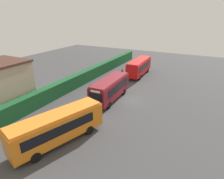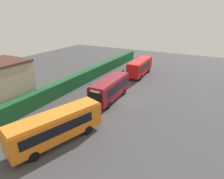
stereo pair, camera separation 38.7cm
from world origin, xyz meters
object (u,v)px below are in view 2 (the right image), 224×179
bus_red (140,66)px  traffic_cone (91,85)px  bus_orange (57,126)px  person_left (95,95)px  person_center (123,73)px  bus_maroon (110,88)px

bus_red → traffic_cone: bus_red is taller
bus_orange → person_left: (10.08, 1.96, -1.01)m
person_center → bus_maroon: bearing=177.2°
bus_orange → person_left: bus_orange is taller
bus_maroon → bus_orange: bearing=-0.4°
bus_red → person_center: (-2.64, 2.67, -1.04)m
bus_maroon → bus_red: size_ratio=0.93×
bus_red → person_left: (-15.23, 1.37, -1.03)m
traffic_cone → bus_maroon: bearing=-119.3°
bus_orange → person_center: (22.67, 3.26, -1.02)m
bus_red → person_center: 3.90m
person_left → bus_orange: bearing=23.9°
bus_maroon → bus_red: bearing=-179.9°
bus_red → bus_orange: bearing=179.6°
bus_maroon → bus_red: 13.76m
person_left → person_center: size_ratio=1.01×
bus_maroon → traffic_cone: 6.85m
person_center → traffic_cone: person_center is taller
bus_orange → bus_red: bus_red is taller
bus_orange → bus_maroon: bus_maroon is taller
traffic_cone → person_center: bearing=-19.4°
person_left → traffic_cone: bearing=-126.5°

